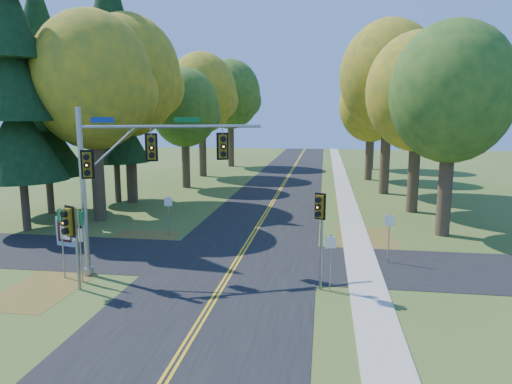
# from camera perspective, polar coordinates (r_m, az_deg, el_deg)

# --- Properties ---
(ground) EXTENTS (160.00, 160.00, 0.00)m
(ground) POSITION_cam_1_polar(r_m,az_deg,el_deg) (21.62, -3.30, -10.11)
(ground) COLOR #3C571E
(ground) RESTS_ON ground
(road_main) EXTENTS (8.00, 160.00, 0.02)m
(road_main) POSITION_cam_1_polar(r_m,az_deg,el_deg) (21.61, -3.30, -10.09)
(road_main) COLOR black
(road_main) RESTS_ON ground
(road_cross) EXTENTS (60.00, 6.00, 0.02)m
(road_cross) POSITION_cam_1_polar(r_m,az_deg,el_deg) (23.47, -2.29, -8.47)
(road_cross) COLOR black
(road_cross) RESTS_ON ground
(centerline_left) EXTENTS (0.10, 160.00, 0.01)m
(centerline_left) POSITION_cam_1_polar(r_m,az_deg,el_deg) (21.63, -3.56, -10.04)
(centerline_left) COLOR gold
(centerline_left) RESTS_ON road_main
(centerline_right) EXTENTS (0.10, 160.00, 0.01)m
(centerline_right) POSITION_cam_1_polar(r_m,az_deg,el_deg) (21.59, -3.04, -10.07)
(centerline_right) COLOR gold
(centerline_right) RESTS_ON road_main
(sidewalk_east) EXTENTS (1.60, 160.00, 0.06)m
(sidewalk_east) POSITION_cam_1_polar(r_m,az_deg,el_deg) (21.28, 13.57, -10.62)
(sidewalk_east) COLOR #9E998E
(sidewalk_east) RESTS_ON ground
(leaf_patch_w_near) EXTENTS (4.00, 6.00, 0.00)m
(leaf_patch_w_near) POSITION_cam_1_polar(r_m,az_deg,el_deg) (27.20, -15.13, -6.26)
(leaf_patch_w_near) COLOR brown
(leaf_patch_w_near) RESTS_ON ground
(leaf_patch_e) EXTENTS (3.50, 8.00, 0.00)m
(leaf_patch_e) POSITION_cam_1_polar(r_m,az_deg,el_deg) (27.03, 13.76, -6.30)
(leaf_patch_e) COLOR brown
(leaf_patch_e) RESTS_ON ground
(leaf_patch_w_far) EXTENTS (3.00, 5.00, 0.00)m
(leaf_patch_w_far) POSITION_cam_1_polar(r_m,az_deg,el_deg) (21.83, -25.08, -10.82)
(leaf_patch_w_far) COLOR brown
(leaf_patch_w_far) RESTS_ON ground
(tree_w_a) EXTENTS (8.00, 8.00, 14.15)m
(tree_w_a) POSITION_cam_1_polar(r_m,az_deg,el_deg) (33.14, -19.59, 12.87)
(tree_w_a) COLOR #38281C
(tree_w_a) RESTS_ON ground
(tree_e_a) EXTENTS (7.20, 7.20, 12.73)m
(tree_e_a) POSITION_cam_1_polar(r_m,az_deg,el_deg) (29.63, 23.35, 11.25)
(tree_e_a) COLOR #38281C
(tree_e_a) RESTS_ON ground
(tree_w_b) EXTENTS (8.60, 8.60, 15.38)m
(tree_w_b) POSITION_cam_1_polar(r_m,az_deg,el_deg) (39.67, -15.64, 13.72)
(tree_w_b) COLOR #38281C
(tree_w_b) RESTS_ON ground
(tree_e_b) EXTENTS (7.60, 7.60, 13.33)m
(tree_e_b) POSITION_cam_1_polar(r_m,az_deg,el_deg) (36.15, 19.71, 11.61)
(tree_e_b) COLOR #38281C
(tree_e_b) RESTS_ON ground
(tree_w_c) EXTENTS (6.80, 6.80, 11.91)m
(tree_w_c) POSITION_cam_1_polar(r_m,az_deg,el_deg) (46.47, -8.82, 10.31)
(tree_w_c) COLOR #38281C
(tree_w_c) RESTS_ON ground
(tree_e_c) EXTENTS (8.80, 8.80, 15.79)m
(tree_e_c) POSITION_cam_1_polar(r_m,az_deg,el_deg) (44.09, 16.36, 13.62)
(tree_e_c) COLOR #38281C
(tree_e_c) RESTS_ON ground
(tree_w_d) EXTENTS (8.20, 8.20, 14.56)m
(tree_w_d) POSITION_cam_1_polar(r_m,az_deg,el_deg) (55.05, -6.72, 12.14)
(tree_w_d) COLOR #38281C
(tree_w_d) RESTS_ON ground
(tree_e_d) EXTENTS (7.00, 7.00, 12.32)m
(tree_e_d) POSITION_cam_1_polar(r_m,az_deg,el_deg) (53.02, 14.24, 10.35)
(tree_e_d) COLOR #38281C
(tree_e_d) RESTS_ON ground
(tree_w_e) EXTENTS (8.40, 8.40, 14.97)m
(tree_w_e) POSITION_cam_1_polar(r_m,az_deg,el_deg) (65.39, -3.12, 12.04)
(tree_w_e) COLOR #38281C
(tree_w_e) RESTS_ON ground
(tree_e_e) EXTENTS (7.80, 7.80, 13.74)m
(tree_e_e) POSITION_cam_1_polar(r_m,az_deg,el_deg) (63.82, 14.44, 11.03)
(tree_e_e) COLOR #38281C
(tree_e_e) RESTS_ON ground
(pine_a) EXTENTS (5.60, 5.60, 19.48)m
(pine_a) POSITION_cam_1_polar(r_m,az_deg,el_deg) (32.03, -27.91, 11.91)
(pine_a) COLOR #38281C
(pine_a) RESTS_ON ground
(pine_b) EXTENTS (5.60, 5.60, 17.31)m
(pine_b) POSITION_cam_1_polar(r_m,az_deg,el_deg) (36.95, -25.06, 10.08)
(pine_b) COLOR #38281C
(pine_b) RESTS_ON ground
(pine_c) EXTENTS (5.60, 5.60, 20.56)m
(pine_c) POSITION_cam_1_polar(r_m,az_deg,el_deg) (39.90, -17.49, 12.63)
(pine_c) COLOR #38281C
(pine_c) RESTS_ON ground
(traffic_mast) EXTENTS (7.88, 3.50, 7.64)m
(traffic_mast) POSITION_cam_1_polar(r_m,az_deg,el_deg) (21.48, -15.47, 2.91)
(traffic_mast) COLOR #94969C
(traffic_mast) RESTS_ON ground
(east_signal_pole) EXTENTS (0.45, 0.55, 4.18)m
(east_signal_pole) POSITION_cam_1_polar(r_m,az_deg,el_deg) (18.82, 8.03, -3.15)
(east_signal_pole) COLOR gray
(east_signal_pole) RESTS_ON ground
(ped_signal_pole) EXTENTS (0.54, 0.66, 3.66)m
(ped_signal_pole) POSITION_cam_1_polar(r_m,az_deg,el_deg) (20.17, -22.14, -4.21)
(ped_signal_pole) COLOR gray
(ped_signal_pole) RESTS_ON ground
(route_sign_cluster) EXTENTS (1.46, 0.48, 3.25)m
(route_sign_cluster) POSITION_cam_1_polar(r_m,az_deg,el_deg) (21.75, -22.15, -4.40)
(route_sign_cluster) COLOR gray
(route_sign_cluster) RESTS_ON ground
(info_kiosk) EXTENTS (1.23, 0.44, 1.69)m
(info_kiosk) POSITION_cam_1_polar(r_m,az_deg,el_deg) (27.72, -22.71, -4.59)
(info_kiosk) COLOR silver
(info_kiosk) RESTS_ON ground
(reg_sign_e_north) EXTENTS (0.46, 0.20, 2.50)m
(reg_sign_e_north) POSITION_cam_1_polar(r_m,az_deg,el_deg) (23.56, 16.31, -4.48)
(reg_sign_e_north) COLOR gray
(reg_sign_e_north) RESTS_ON ground
(reg_sign_e_south) EXTENTS (0.45, 0.16, 2.41)m
(reg_sign_e_south) POSITION_cam_1_polar(r_m,az_deg,el_deg) (19.36, 9.29, -7.46)
(reg_sign_e_south) COLOR gray
(reg_sign_e_south) RESTS_ON ground
(reg_sign_w) EXTENTS (0.47, 0.12, 2.46)m
(reg_sign_w) POSITION_cam_1_polar(r_m,az_deg,el_deg) (28.06, -10.89, -2.09)
(reg_sign_w) COLOR gray
(reg_sign_w) RESTS_ON ground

